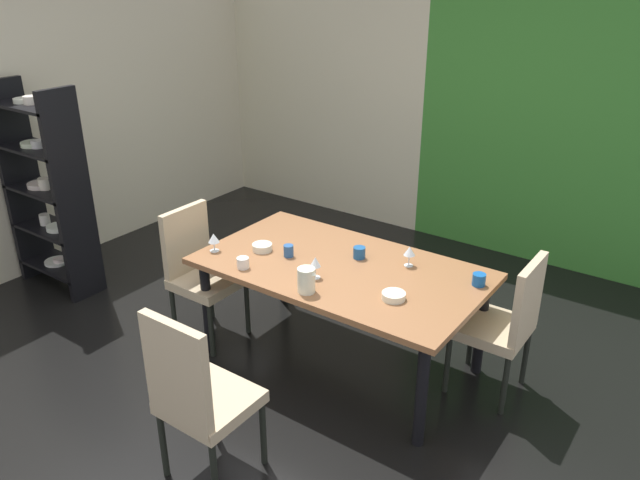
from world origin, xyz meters
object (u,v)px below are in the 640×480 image
object	(u,v)px
wine_glass_east	(409,252)
pitcher_rear	(306,280)
display_shelf	(46,190)
chair_right_far	(505,320)
wine_glass_near_shelf	(214,239)
cup_corner	(289,251)
serving_bowl_center	(262,247)
cup_right	(479,280)
chair_left_near	(199,268)
dining_table	(341,276)
serving_bowl_north	(394,296)
wine_glass_front	(315,263)
cup_near_window	(359,253)
cup_left	(243,263)
chair_head_near	(197,394)

from	to	relation	value
wine_glass_east	pitcher_rear	xyz separation A→B (m)	(-0.34, -0.68, -0.02)
display_shelf	pitcher_rear	size ratio (longest dim) A/B	10.84
chair_right_far	display_shelf	xyz separation A→B (m)	(-3.64, -0.75, 0.33)
wine_glass_east	wine_glass_near_shelf	bearing A→B (deg)	-154.43
cup_corner	pitcher_rear	world-z (taller)	pitcher_rear
serving_bowl_center	cup_right	bearing A→B (deg)	15.36
chair_left_near	cup_right	bearing A→B (deg)	106.83
dining_table	chair_right_far	size ratio (longest dim) A/B	1.94
display_shelf	serving_bowl_north	bearing A→B (deg)	4.91
display_shelf	wine_glass_east	distance (m)	3.05
wine_glass_front	cup_near_window	distance (m)	0.42
cup_left	cup_near_window	world-z (taller)	cup_near_window
wine_glass_near_shelf	pitcher_rear	size ratio (longest dim) A/B	0.82
cup_corner	cup_right	bearing A→B (deg)	16.46
chair_left_near	cup_right	size ratio (longest dim) A/B	11.93
cup_near_window	serving_bowl_center	bearing A→B (deg)	-154.71
serving_bowl_center	pitcher_rear	distance (m)	0.68
cup_near_window	pitcher_rear	size ratio (longest dim) A/B	0.52
chair_right_far	serving_bowl_center	bearing A→B (deg)	104.44
cup_left	display_shelf	bearing A→B (deg)	-178.46
wine_glass_near_shelf	serving_bowl_north	xyz separation A→B (m)	(1.34, 0.13, -0.07)
wine_glass_near_shelf	cup_near_window	distance (m)	1.01
display_shelf	cup_left	size ratio (longest dim) A/B	21.65
wine_glass_front	cup_near_window	bearing A→B (deg)	79.83
wine_glass_near_shelf	cup_right	distance (m)	1.79
wine_glass_east	cup_left	distance (m)	1.09
chair_head_near	chair_right_far	distance (m)	1.93
wine_glass_east	serving_bowl_center	distance (m)	1.02
cup_near_window	serving_bowl_north	bearing A→B (deg)	-37.53
wine_glass_east	cup_near_window	bearing A→B (deg)	-164.90
wine_glass_near_shelf	cup_left	xyz separation A→B (m)	(0.34, -0.08, -0.06)
wine_glass_east	wine_glass_near_shelf	distance (m)	1.34
serving_bowl_center	cup_near_window	distance (m)	0.68
chair_left_near	chair_right_far	world-z (taller)	chair_left_near
chair_right_far	wine_glass_near_shelf	size ratio (longest dim) A/B	7.43
chair_head_near	wine_glass_front	size ratio (longest dim) A/B	7.20
chair_right_far	cup_left	bearing A→B (deg)	114.31
serving_bowl_north	wine_glass_east	bearing A→B (deg)	107.11
serving_bowl_north	wine_glass_front	bearing A→B (deg)	-174.94
wine_glass_front	wine_glass_near_shelf	xyz separation A→B (m)	(-0.80, -0.08, -0.01)
serving_bowl_north	cup_near_window	bearing A→B (deg)	142.47
serving_bowl_center	cup_right	size ratio (longest dim) A/B	1.68
cup_right	serving_bowl_center	bearing A→B (deg)	-164.64
display_shelf	wine_glass_front	xyz separation A→B (m)	(2.56, 0.22, -0.02)
wine_glass_front	cup_right	distance (m)	1.02
cup_near_window	cup_right	world-z (taller)	cup_near_window
chair_head_near	wine_glass_front	world-z (taller)	chair_head_near
chair_head_near	wine_glass_east	distance (m)	1.67
dining_table	pitcher_rear	size ratio (longest dim) A/B	11.79
display_shelf	chair_right_far	bearing A→B (deg)	11.67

